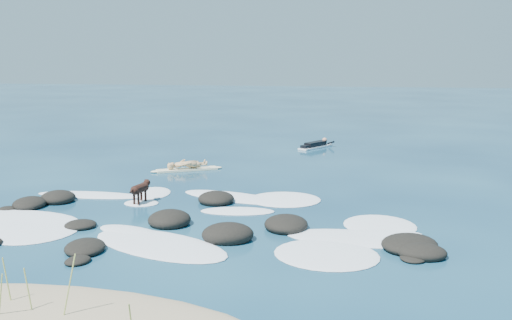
# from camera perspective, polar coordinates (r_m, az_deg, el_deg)

# --- Properties ---
(ground) EXTENTS (160.00, 160.00, 0.00)m
(ground) POSITION_cam_1_polar(r_m,az_deg,el_deg) (17.29, -7.59, -5.04)
(ground) COLOR #0A2642
(ground) RESTS_ON ground
(reef_rocks) EXTENTS (13.91, 6.98, 0.57)m
(reef_rocks) POSITION_cam_1_polar(r_m,az_deg,el_deg) (15.70, -6.38, -6.16)
(reef_rocks) COLOR black
(reef_rocks) RESTS_ON ground
(breaking_foam) EXTENTS (13.19, 7.94, 0.12)m
(breaking_foam) POSITION_cam_1_polar(r_m,az_deg,el_deg) (16.10, -7.24, -6.14)
(breaking_foam) COLOR white
(breaking_foam) RESTS_ON ground
(standing_surfer_rig) EXTENTS (2.69, 1.76, 1.69)m
(standing_surfer_rig) POSITION_cam_1_polar(r_m,az_deg,el_deg) (23.26, -6.95, 0.56)
(standing_surfer_rig) COLOR #FBF5C9
(standing_surfer_rig) RESTS_ON ground
(paddling_surfer_rig) EXTENTS (1.75, 2.39, 0.44)m
(paddling_surfer_rig) POSITION_cam_1_polar(r_m,az_deg,el_deg) (29.29, 6.01, 1.51)
(paddling_surfer_rig) COLOR white
(paddling_surfer_rig) RESTS_ON ground
(dog) EXTENTS (0.42, 1.17, 0.75)m
(dog) POSITION_cam_1_polar(r_m,az_deg,el_deg) (18.16, -11.46, -2.81)
(dog) COLOR black
(dog) RESTS_ON ground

